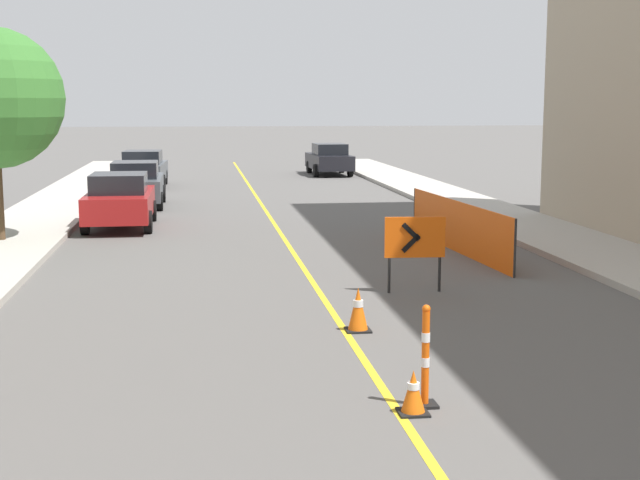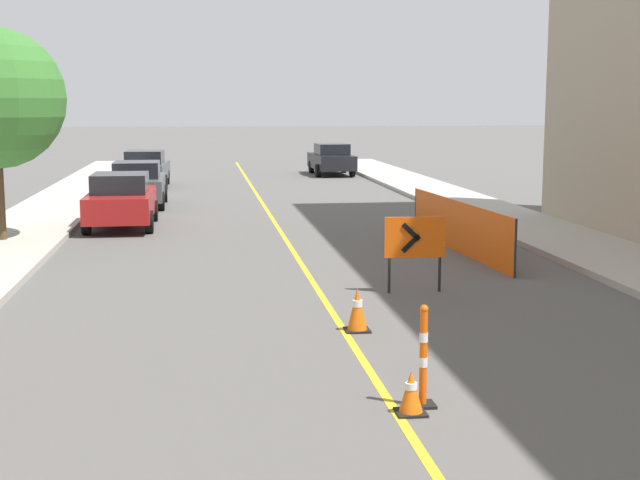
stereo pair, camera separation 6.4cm
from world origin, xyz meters
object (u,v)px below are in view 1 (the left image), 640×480
(parked_car_curb_mid, at_px, (136,184))
(parked_car_opposite_side, at_px, (329,159))
(parked_car_curb_near, at_px, (120,200))
(parked_car_curb_far, at_px, (143,169))
(arrow_barricade_primary, at_px, (415,240))
(delineator_post_rear, at_px, (425,362))
(traffic_cone_fourth, at_px, (413,392))
(traffic_cone_fifth, at_px, (358,309))

(parked_car_curb_mid, distance_m, parked_car_opposite_side, 15.82)
(parked_car_curb_near, relative_size, parked_car_curb_far, 0.99)
(parked_car_curb_near, bearing_deg, parked_car_curb_mid, 88.67)
(arrow_barricade_primary, relative_size, parked_car_opposite_side, 0.33)
(delineator_post_rear, height_order, parked_car_curb_mid, parked_car_curb_mid)
(arrow_barricade_primary, bearing_deg, traffic_cone_fourth, -100.55)
(delineator_post_rear, distance_m, parked_car_opposite_side, 35.05)
(parked_car_curb_mid, bearing_deg, traffic_cone_fourth, -78.75)
(traffic_cone_fourth, height_order, parked_car_curb_far, parked_car_curb_far)
(arrow_barricade_primary, bearing_deg, parked_car_opposite_side, 88.19)
(parked_car_curb_far, distance_m, parked_car_opposite_side, 10.60)
(parked_car_curb_far, bearing_deg, arrow_barricade_primary, -72.02)
(traffic_cone_fifth, relative_size, parked_car_curb_near, 0.16)
(traffic_cone_fifth, bearing_deg, parked_car_curb_near, 110.36)
(parked_car_curb_near, distance_m, parked_car_curb_far, 12.86)
(delineator_post_rear, distance_m, parked_car_curb_mid, 22.18)
(traffic_cone_fifth, bearing_deg, delineator_post_rear, -87.58)
(delineator_post_rear, bearing_deg, traffic_cone_fifth, 92.42)
(parked_car_curb_near, distance_m, parked_car_curb_mid, 5.37)
(traffic_cone_fifth, distance_m, parked_car_curb_near, 13.54)
(traffic_cone_fifth, distance_m, parked_car_curb_far, 26.00)
(delineator_post_rear, relative_size, parked_car_opposite_side, 0.28)
(delineator_post_rear, xyz_separation_m, parked_car_curb_mid, (-4.76, 21.66, 0.26))
(arrow_barricade_primary, xyz_separation_m, parked_car_curb_mid, (-6.19, 15.31, -0.21))
(parked_car_opposite_side, bearing_deg, parked_car_curb_near, -117.81)
(delineator_post_rear, height_order, parked_car_opposite_side, parked_car_opposite_side)
(parked_car_opposite_side, bearing_deg, traffic_cone_fourth, -99.04)
(delineator_post_rear, xyz_separation_m, parked_car_curb_far, (-4.93, 29.15, 0.26))
(traffic_cone_fourth, height_order, parked_car_curb_mid, parked_car_curb_mid)
(parked_car_curb_mid, relative_size, parked_car_curb_far, 0.99)
(traffic_cone_fourth, distance_m, parked_car_curb_mid, 22.37)
(delineator_post_rear, relative_size, parked_car_curb_far, 0.28)
(parked_car_curb_mid, xyz_separation_m, parked_car_curb_far, (-0.17, 7.50, 0.00))
(arrow_barricade_primary, height_order, parked_car_curb_mid, parked_car_curb_mid)
(parked_car_curb_mid, xyz_separation_m, parked_car_opposite_side, (8.79, 13.15, 0.00))
(traffic_cone_fourth, distance_m, parked_car_curb_far, 29.78)
(parked_car_curb_near, bearing_deg, arrow_barricade_primary, -57.84)
(parked_car_curb_far, bearing_deg, parked_car_curb_mid, -86.31)
(delineator_post_rear, bearing_deg, traffic_cone_fourth, -129.84)
(traffic_cone_fourth, relative_size, delineator_post_rear, 0.42)
(arrow_barricade_primary, bearing_deg, parked_car_curb_near, 125.76)
(arrow_barricade_primary, height_order, parked_car_curb_near, parked_car_curb_near)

